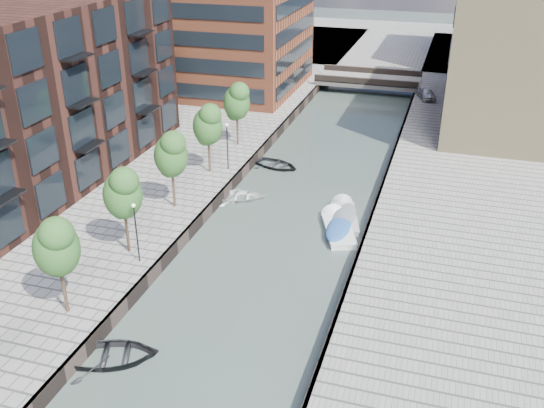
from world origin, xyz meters
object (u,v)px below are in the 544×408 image
at_px(tree_4, 171,153).
at_px(tree_6, 237,100).
at_px(tree_5, 208,124).
at_px(motorboat_3, 337,228).
at_px(sloop_3, 239,199).
at_px(sloop_0, 111,360).
at_px(bridge, 369,80).
at_px(motorboat_4, 344,216).
at_px(tree_2, 56,245).
at_px(car, 426,93).
at_px(tree_3, 122,192).
at_px(sloop_4, 276,167).

height_order(tree_4, tree_6, same).
distance_m(tree_5, motorboat_3, 14.37).
xyz_separation_m(tree_6, sloop_3, (3.55, -9.52, -5.31)).
bearing_deg(tree_4, motorboat_3, 7.55).
relative_size(tree_6, sloop_0, 1.17).
distance_m(bridge, tree_5, 34.30).
height_order(tree_6, motorboat_4, tree_6).
height_order(tree_2, car, tree_2).
distance_m(tree_3, motorboat_4, 17.12).
relative_size(tree_4, tree_5, 1.00).
height_order(tree_3, tree_4, same).
bearing_deg(bridge, tree_3, -100.25).
relative_size(bridge, tree_2, 2.18).
bearing_deg(sloop_3, car, -38.08).
bearing_deg(tree_3, bridge, 79.75).
distance_m(tree_2, sloop_3, 19.55).
bearing_deg(bridge, motorboat_3, -84.32).
relative_size(tree_3, motorboat_4, 1.07).
distance_m(sloop_4, motorboat_3, 12.89).
xyz_separation_m(sloop_4, car, (11.63, 23.03, 1.66)).
distance_m(tree_6, sloop_0, 30.63).
xyz_separation_m(bridge, car, (7.63, -5.09, 0.27)).
height_order(bridge, sloop_3, bridge).
distance_m(tree_2, tree_3, 7.00).
distance_m(tree_4, sloop_3, 7.80).
distance_m(sloop_0, sloop_3, 20.41).
distance_m(tree_4, tree_5, 7.00).
bearing_deg(motorboat_4, motorboat_3, -92.96).
relative_size(tree_3, tree_5, 1.00).
bearing_deg(tree_2, motorboat_3, 51.76).
bearing_deg(motorboat_4, sloop_3, 174.47).
xyz_separation_m(bridge, tree_2, (-8.50, -54.00, 3.92)).
xyz_separation_m(tree_6, car, (16.13, 20.91, -3.65)).
bearing_deg(motorboat_4, tree_2, -125.18).
relative_size(tree_5, motorboat_4, 1.07).
height_order(tree_2, sloop_3, tree_2).
bearing_deg(sloop_3, tree_5, 39.05).
distance_m(tree_3, car, 45.05).
distance_m(sloop_3, sloop_4, 7.46).
xyz_separation_m(tree_5, motorboat_3, (12.32, -5.37, -5.09)).
relative_size(tree_5, sloop_0, 1.17).
bearing_deg(tree_5, tree_6, 90.00).
distance_m(sloop_3, motorboat_3, 9.22).
distance_m(tree_2, sloop_4, 26.80).
xyz_separation_m(sloop_4, motorboat_3, (7.82, -10.24, 0.22)).
relative_size(sloop_4, motorboat_4, 0.79).
height_order(tree_5, car, tree_5).
relative_size(sloop_3, motorboat_4, 0.78).
distance_m(tree_3, sloop_3, 13.14).
bearing_deg(car, tree_2, -129.33).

